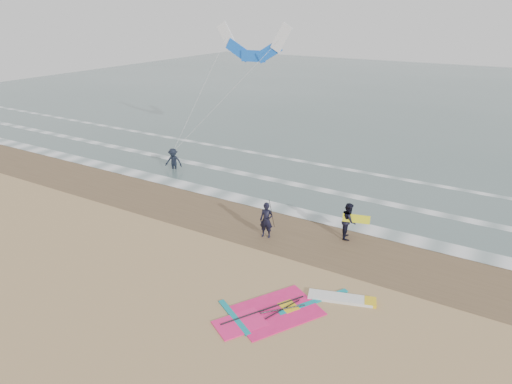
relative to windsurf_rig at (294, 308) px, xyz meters
The scene contains 11 objects.
ground 3.67m from the windsurf_rig, behind, with size 120.00×120.00×0.00m, color tan.
sea_water 47.82m from the windsurf_rig, 94.39° to the left, with size 120.00×80.00×0.02m, color #47605E.
wet_sand_band 6.76m from the windsurf_rig, 122.80° to the left, with size 120.00×5.00×0.01m, color brown.
foam_waterline 10.76m from the windsurf_rig, 109.88° to the left, with size 120.00×9.15×0.02m.
windsurf_rig is the anchor object (origin of this frame).
person_standing 5.99m from the windsurf_rig, 130.17° to the left, with size 0.66×0.43×1.81m, color black.
person_walking 6.61m from the windsurf_rig, 93.06° to the left, with size 0.89×0.69×1.84m, color black.
person_wading 17.52m from the windsurf_rig, 145.43° to the left, with size 1.22×0.70×1.88m, color black.
held_pole 5.88m from the windsurf_rig, 127.88° to the left, with size 0.17×0.86×1.82m.
carried_kiteboard 6.54m from the windsurf_rig, 89.55° to the left, with size 1.30×0.51×0.39m.
surf_kite 19.82m from the windsurf_rig, 126.35° to the left, with size 6.63×4.81×8.42m.
Camera 1 is at (9.81, -12.63, 10.56)m, focal length 32.00 mm.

